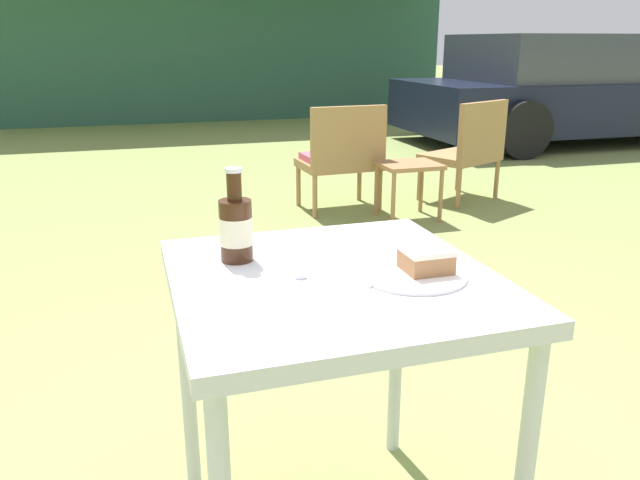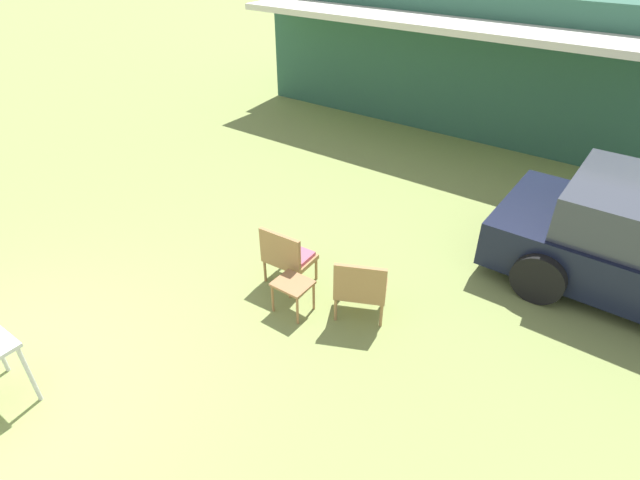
% 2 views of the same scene
% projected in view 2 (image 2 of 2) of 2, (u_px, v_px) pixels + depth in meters
% --- Properties ---
extents(cabin_building, '(8.86, 4.54, 2.76)m').
position_uv_depth(cabin_building, '(477.00, 51.00, 11.01)').
color(cabin_building, '#2D5B47').
rests_on(cabin_building, ground_plane).
extents(wicker_chair_cushioned, '(0.60, 0.47, 0.81)m').
position_uv_depth(wicker_chair_cushioned, '(287.00, 255.00, 6.16)').
color(wicker_chair_cushioned, '#9E7547').
rests_on(wicker_chair_cushioned, ground_plane).
extents(wicker_chair_plain, '(0.71, 0.65, 0.81)m').
position_uv_depth(wicker_chair_plain, '(360.00, 287.00, 5.62)').
color(wicker_chair_plain, '#9E7547').
rests_on(wicker_chair_plain, ground_plane).
extents(garden_side_table, '(0.42, 0.36, 0.42)m').
position_uv_depth(garden_side_table, '(293.00, 287.00, 5.76)').
color(garden_side_table, '#996B42').
rests_on(garden_side_table, ground_plane).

